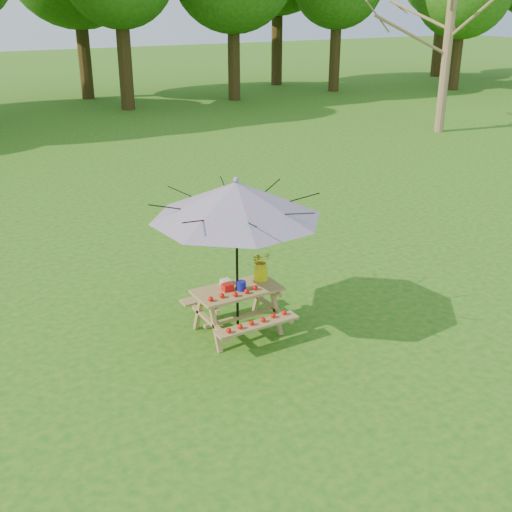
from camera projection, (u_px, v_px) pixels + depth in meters
picnic_table at (238, 311)px, 9.01m from camera, size 1.20×1.32×0.67m
patio_umbrella at (236, 200)px, 8.41m from camera, size 2.90×2.90×2.26m
produce_bins at (233, 285)px, 8.86m from camera, size 0.31×0.41×0.13m
tomatoes_row at (234, 294)px, 8.66m from camera, size 0.77×0.13×0.07m
flower_bucket at (261, 265)px, 9.09m from camera, size 0.27×0.23×0.43m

